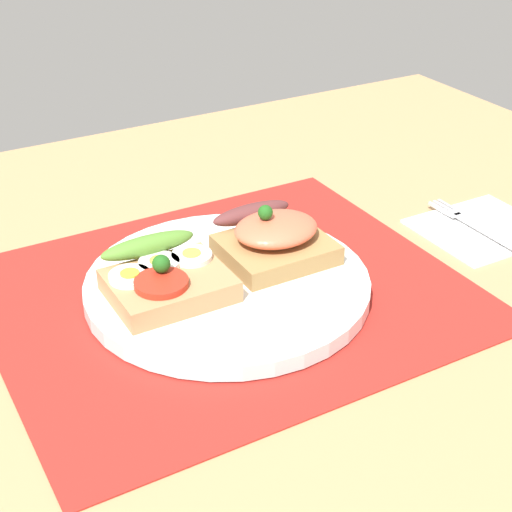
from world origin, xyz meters
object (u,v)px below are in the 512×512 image
plate (227,285)px  napkin (482,227)px  fork (474,225)px  sandwich_egg_tomato (165,278)px  sandwich_salmon (273,237)px

plate → napkin: size_ratio=2.02×
plate → fork: (28.46, -1.82, -0.28)cm
sandwich_egg_tomato → napkin: sandwich_egg_tomato is taller
sandwich_egg_tomato → fork: size_ratio=0.74×
napkin → fork: fork is taller
sandwich_salmon → sandwich_egg_tomato: bearing=-175.1°
sandwich_salmon → fork: sandwich_salmon is taller
plate → sandwich_egg_tomato: bearing=173.7°
sandwich_egg_tomato → fork: (34.25, -2.46, -2.50)cm
sandwich_egg_tomato → sandwich_salmon: (11.57, 0.99, 0.46)cm
plate → sandwich_salmon: 6.58cm
napkin → fork: size_ratio=0.93×
sandwich_egg_tomato → sandwich_salmon: bearing=4.9°
napkin → sandwich_salmon: bearing=171.1°
sandwich_salmon → napkin: 24.20cm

